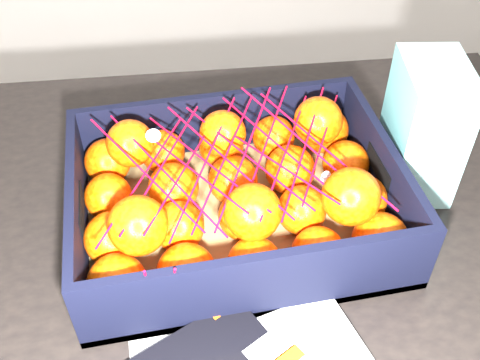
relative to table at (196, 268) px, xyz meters
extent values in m
cube|color=black|center=(0.00, 0.00, 0.08)|extent=(1.26, 0.90, 0.04)
cylinder|color=black|center=(0.55, 0.35, -0.30)|extent=(0.06, 0.06, 0.71)
cube|color=#FA560D|center=(0.02, -0.13, 0.12)|extent=(0.09, 0.08, 0.00)
cube|color=white|center=(0.06, -0.22, 0.12)|extent=(0.06, 0.05, 0.00)
cube|color=olive|center=(0.06, -0.01, 0.10)|extent=(0.44, 0.33, 0.01)
cube|color=black|center=(0.06, 0.15, 0.15)|extent=(0.44, 0.01, 0.11)
cube|color=black|center=(0.06, -0.16, 0.15)|extent=(0.44, 0.01, 0.11)
cube|color=black|center=(-0.15, -0.01, 0.15)|extent=(0.01, 0.30, 0.11)
cube|color=black|center=(0.27, -0.01, 0.15)|extent=(0.01, 0.30, 0.11)
sphere|color=#EF4805|center=(-0.11, -0.12, 0.15)|extent=(0.07, 0.07, 0.07)
sphere|color=#EF4805|center=(-0.11, -0.05, 0.15)|extent=(0.07, 0.07, 0.07)
sphere|color=#EF4805|center=(-0.11, 0.03, 0.15)|extent=(0.07, 0.07, 0.07)
sphere|color=#EF4805|center=(-0.11, 0.11, 0.15)|extent=(0.07, 0.07, 0.07)
sphere|color=#EF4805|center=(-0.02, -0.12, 0.15)|extent=(0.07, 0.07, 0.07)
sphere|color=#EF4805|center=(-0.02, -0.04, 0.15)|extent=(0.07, 0.07, 0.07)
sphere|color=#EF4805|center=(-0.02, 0.03, 0.15)|extent=(0.07, 0.07, 0.07)
sphere|color=#EF4805|center=(-0.03, 0.11, 0.15)|extent=(0.07, 0.07, 0.07)
sphere|color=#EF4805|center=(0.06, -0.12, 0.15)|extent=(0.07, 0.07, 0.07)
sphere|color=#EF4805|center=(0.06, -0.04, 0.15)|extent=(0.07, 0.07, 0.07)
sphere|color=#EF4805|center=(0.07, 0.03, 0.15)|extent=(0.07, 0.07, 0.07)
sphere|color=#EF4805|center=(0.06, 0.11, 0.15)|extent=(0.07, 0.07, 0.07)
sphere|color=#EF4805|center=(0.14, -0.12, 0.15)|extent=(0.07, 0.07, 0.07)
sphere|color=#EF4805|center=(0.15, -0.05, 0.15)|extent=(0.07, 0.07, 0.07)
sphere|color=#EF4805|center=(0.15, 0.04, 0.15)|extent=(0.07, 0.07, 0.07)
sphere|color=#EF4805|center=(0.15, 0.11, 0.15)|extent=(0.07, 0.07, 0.07)
sphere|color=#EF4805|center=(0.23, -0.12, 0.15)|extent=(0.07, 0.07, 0.07)
sphere|color=#EF4805|center=(0.23, -0.04, 0.15)|extent=(0.07, 0.07, 0.07)
sphere|color=#EF4805|center=(0.23, 0.03, 0.15)|extent=(0.07, 0.07, 0.07)
sphere|color=#EF4805|center=(0.23, 0.11, 0.15)|extent=(0.07, 0.07, 0.07)
sphere|color=#EF4805|center=(-0.07, -0.08, 0.20)|extent=(0.07, 0.07, 0.07)
sphere|color=#EF4805|center=(-0.07, 0.07, 0.20)|extent=(0.07, 0.07, 0.07)
sphere|color=#EF4805|center=(0.07, -0.09, 0.20)|extent=(0.07, 0.07, 0.07)
sphere|color=#EF4805|center=(0.06, 0.07, 0.20)|extent=(0.07, 0.07, 0.07)
sphere|color=#EF4805|center=(0.19, -0.09, 0.20)|extent=(0.07, 0.07, 0.07)
sphere|color=#EF4805|center=(0.20, 0.07, 0.20)|extent=(0.07, 0.07, 0.07)
cylinder|color=#BA0722|center=(-0.06, -0.01, 0.23)|extent=(0.12, 0.23, 0.01)
cylinder|color=#BA0722|center=(-0.03, -0.01, 0.22)|extent=(0.12, 0.23, 0.03)
cylinder|color=#BA0722|center=(0.00, 0.00, 0.22)|extent=(0.12, 0.23, 0.03)
cylinder|color=#BA0722|center=(0.02, 0.00, 0.22)|extent=(0.12, 0.23, 0.02)
cylinder|color=#BA0722|center=(0.05, -0.01, 0.22)|extent=(0.12, 0.23, 0.02)
cylinder|color=#BA0722|center=(0.08, 0.00, 0.22)|extent=(0.12, 0.23, 0.01)
cylinder|color=#BA0722|center=(0.10, -0.01, 0.22)|extent=(0.12, 0.23, 0.03)
cylinder|color=#BA0722|center=(0.13, 0.00, 0.22)|extent=(0.12, 0.23, 0.03)
cylinder|color=#BA0722|center=(0.15, 0.00, 0.23)|extent=(0.12, 0.23, 0.04)
cylinder|color=#BA0722|center=(0.18, -0.01, 0.22)|extent=(0.12, 0.23, 0.04)
cylinder|color=#BA0722|center=(-0.06, -0.01, 0.22)|extent=(0.12, 0.23, 0.01)
cylinder|color=#BA0722|center=(-0.03, 0.00, 0.22)|extent=(0.12, 0.23, 0.01)
cylinder|color=#BA0722|center=(0.00, -0.01, 0.22)|extent=(0.12, 0.23, 0.02)
cylinder|color=#BA0722|center=(0.02, -0.01, 0.22)|extent=(0.12, 0.23, 0.03)
cylinder|color=#BA0722|center=(0.05, 0.00, 0.22)|extent=(0.12, 0.23, 0.02)
cylinder|color=#BA0722|center=(0.08, -0.01, 0.23)|extent=(0.12, 0.23, 0.04)
cylinder|color=#BA0722|center=(0.10, 0.00, 0.22)|extent=(0.12, 0.23, 0.03)
cylinder|color=#BA0722|center=(0.13, -0.01, 0.22)|extent=(0.12, 0.23, 0.00)
cylinder|color=#BA0722|center=(0.15, -0.01, 0.22)|extent=(0.12, 0.23, 0.02)
cylinder|color=#BA0722|center=(0.18, 0.00, 0.22)|extent=(0.12, 0.23, 0.02)
cylinder|color=#BA0722|center=(-0.07, -0.15, 0.18)|extent=(0.00, 0.03, 0.09)
cylinder|color=#BA0722|center=(-0.04, -0.15, 0.18)|extent=(0.01, 0.04, 0.08)
cube|color=white|center=(0.34, 0.03, 0.20)|extent=(0.11, 0.15, 0.20)
camera|label=1|loc=(-0.04, -0.55, 0.71)|focal=42.83mm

